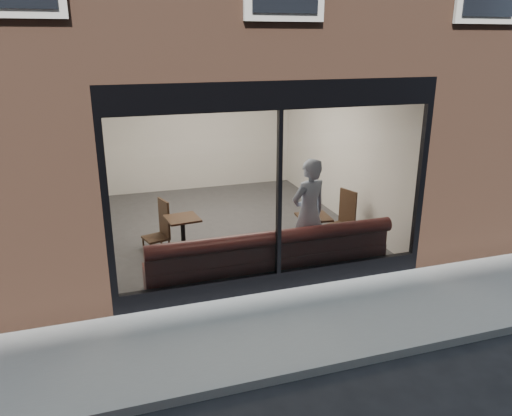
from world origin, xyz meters
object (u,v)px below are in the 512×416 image
object	(u,v)px
cafe_table_left	(182,218)
cafe_table_right	(314,217)
cafe_chair_left	(156,238)
person	(309,213)
banquette	(269,266)
cafe_chair_right	(340,226)

from	to	relation	value
cafe_table_left	cafe_table_right	distance (m)	2.33
cafe_chair_left	person	bearing A→B (deg)	132.42
cafe_table_left	cafe_table_right	size ratio (longest dim) A/B	1.01
banquette	cafe_table_right	xyz separation A→B (m)	(1.06, 0.63, 0.52)
person	cafe_table_right	world-z (taller)	person
banquette	cafe_table_left	size ratio (longest dim) A/B	7.19
cafe_table_left	cafe_table_right	world-z (taller)	same
cafe_chair_left	cafe_chair_right	bearing A→B (deg)	155.57
cafe_chair_right	banquette	bearing A→B (deg)	16.25
person	cafe_table_left	world-z (taller)	person
person	cafe_chair_right	size ratio (longest dim) A/B	4.33
person	cafe_chair_left	xyz separation A→B (m)	(-2.41, 1.46, -0.71)
cafe_table_right	banquette	bearing A→B (deg)	-149.12
cafe_table_left	cafe_chair_right	bearing A→B (deg)	-0.42
cafe_table_right	cafe_chair_left	bearing A→B (deg)	157.08
banquette	cafe_table_left	bearing A→B (deg)	132.41
cafe_table_left	cafe_chair_right	distance (m)	3.14
person	cafe_table_right	size ratio (longest dim) A/B	3.43
cafe_chair_left	cafe_chair_right	size ratio (longest dim) A/B	0.95
person	cafe_chair_right	distance (m)	1.64
banquette	cafe_table_right	world-z (taller)	cafe_table_right
banquette	cafe_chair_right	xyz separation A→B (m)	(1.92, 1.26, 0.01)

